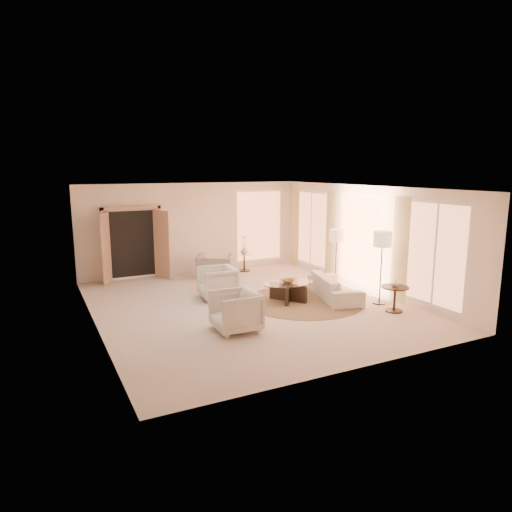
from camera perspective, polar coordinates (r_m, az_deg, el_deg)
name	(u,v)px	position (r m, az deg, el deg)	size (l,w,h in m)	color
room	(248,248)	(10.73, -0.95, 1.02)	(7.04, 8.04, 2.83)	beige
windows_right	(362,239)	(12.68, 13.06, 2.05)	(0.10, 6.40, 2.40)	#FF9C66
window_back_corner	(259,226)	(15.25, 0.42, 3.79)	(1.70, 0.10, 2.40)	#FF9C66
curtains_right	(340,237)	(13.35, 10.43, 2.37)	(0.06, 5.20, 2.60)	#CBBE83
french_doors	(133,244)	(13.79, -15.08, 1.46)	(1.95, 0.66, 2.16)	tan
area_rug	(303,301)	(11.39, 5.87, -5.65)	(2.95, 2.95, 0.01)	#422E1C
sofa	(335,287)	(11.71, 9.80, -3.83)	(2.02, 0.79, 0.59)	beige
armchair_left	(217,281)	(11.52, -4.86, -3.17)	(0.87, 0.81, 0.89)	beige
armchair_right	(236,309)	(9.23, -2.57, -6.69)	(0.88, 0.82, 0.90)	beige
accent_chair	(215,263)	(13.70, -5.15, -0.83)	(1.06, 0.69, 0.93)	gray
coffee_table	(288,289)	(11.31, 4.03, -4.19)	(1.33, 1.33, 0.48)	black
end_table	(395,294)	(10.93, 16.96, -4.62)	(0.62, 0.62, 0.59)	black
side_table	(244,261)	(14.57, -1.48, -0.59)	(0.48, 0.48, 0.56)	black
floor_lamp_near	(337,238)	(12.63, 10.05, 2.22)	(0.39, 0.39, 1.61)	black
floor_lamp_far	(382,242)	(11.24, 15.52, 1.65)	(0.43, 0.43, 1.77)	black
bowl	(288,281)	(11.25, 4.05, -3.13)	(0.31, 0.31, 0.08)	brown
end_vase	(396,283)	(10.87, 17.04, -3.28)	(0.16, 0.16, 0.16)	silver
side_vase	(244,250)	(14.51, -1.49, 0.72)	(0.23, 0.23, 0.24)	silver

